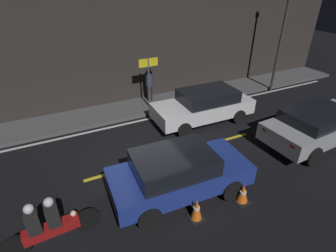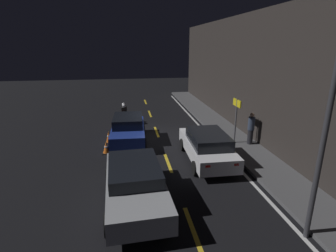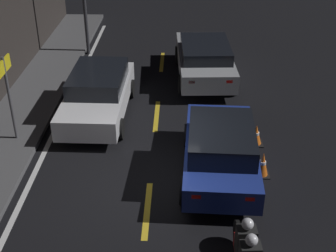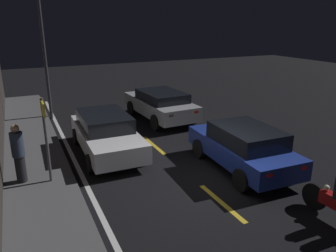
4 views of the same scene
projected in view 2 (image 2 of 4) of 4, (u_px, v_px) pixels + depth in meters
The scene contains 18 objects.
ground_plane at pixel (159, 137), 15.21m from camera, with size 56.00×56.00×0.00m, color black.
raised_curb at pixel (226, 132), 15.81m from camera, with size 28.00×1.87×0.14m.
building_front at pixel (248, 76), 14.98m from camera, with size 28.00×0.30×6.84m.
lane_dash_a at pixel (145, 102), 24.64m from camera, with size 2.00×0.14×0.01m.
lane_dash_b at pixel (150, 114), 20.39m from camera, with size 2.00×0.14×0.01m.
lane_dash_c at pixel (157, 132), 16.15m from camera, with size 2.00×0.14×0.01m.
lane_dash_d at pixel (168, 163), 11.90m from camera, with size 2.00×0.14×0.01m.
lane_dash_e at pixel (192, 228), 7.66m from camera, with size 2.00×0.14×0.01m.
lane_solid_kerb at pixel (207, 135), 15.65m from camera, with size 25.20×0.14×0.01m.
sedan_blue at pixel (128, 128), 14.31m from camera, with size 4.08×2.00×1.41m.
sedan_white at pixel (207, 146), 11.90m from camera, with size 4.37×1.93×1.40m.
hatchback_silver at pixel (135, 183), 8.66m from camera, with size 4.54×2.13×1.39m.
motorcycle at pixel (124, 114), 17.61m from camera, with size 2.29×0.39×1.41m.
traffic_cone_near at pixel (109, 137), 14.29m from camera, with size 0.39×0.39×0.66m.
traffic_cone_mid at pixel (106, 148), 12.88m from camera, with size 0.43×0.43×0.60m.
pedestrian at pixel (251, 128), 13.57m from camera, with size 0.34×0.34×1.68m.
shop_sign at pixel (236, 112), 13.50m from camera, with size 0.90×0.08×2.40m.
street_lamp at pixel (326, 126), 6.37m from camera, with size 0.28×0.28×5.76m.
Camera 2 is at (14.24, -1.72, 5.12)m, focal length 28.00 mm.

